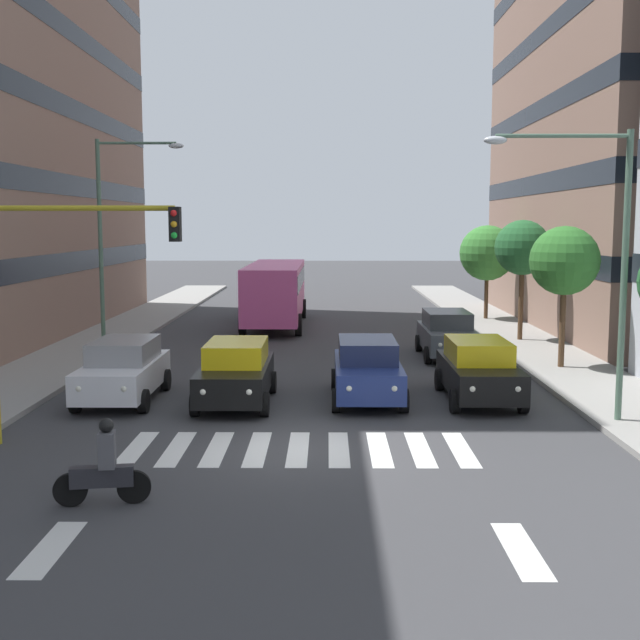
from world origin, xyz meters
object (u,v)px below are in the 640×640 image
car_2 (236,372)px  street_tree_3 (487,253)px  car_0 (479,370)px  motorcycle_with_rider (104,469)px  street_lamp_right (113,224)px  street_tree_2 (522,248)px  car_row2_0 (447,334)px  traffic_light_gantry (46,281)px  bus_behind_traffic (276,288)px  car_3 (123,370)px  street_lamp_left (600,242)px  car_1 (367,369)px  street_tree_1 (565,261)px

car_2 → street_tree_3: (-10.62, -18.88, 2.59)m
car_0 → motorcycle_with_rider: bearing=45.9°
street_lamp_right → street_tree_2: (-16.03, -3.27, -1.01)m
car_row2_0 → street_tree_3: bearing=-108.1°
traffic_light_gantry → street_tree_2: 21.13m
street_tree_2 → street_tree_3: bearing=-90.3°
bus_behind_traffic → street_lamp_right: size_ratio=1.33×
traffic_light_gantry → street_tree_2: size_ratio=1.11×
bus_behind_traffic → traffic_light_gantry: traffic_light_gantry is taller
car_3 → traffic_light_gantry: size_ratio=0.81×
car_3 → street_lamp_left: (-12.30, 2.69, 3.64)m
bus_behind_traffic → street_tree_3: size_ratio=2.22×
car_3 → car_row2_0: 12.65m
car_row2_0 → bus_behind_traffic: size_ratio=0.42×
street_lamp_right → bus_behind_traffic: bearing=-121.3°
bus_behind_traffic → traffic_light_gantry: 21.66m
motorcycle_with_rider → street_tree_3: (-12.06, -26.94, 2.83)m
car_1 → motorcycle_with_rider: size_ratio=2.62×
motorcycle_with_rider → traffic_light_gantry: traffic_light_gantry is taller
car_1 → street_tree_3: size_ratio=0.94×
car_3 → street_tree_3: 23.27m
car_row2_0 → motorcycle_with_rider: car_row2_0 is taller
car_1 → street_tree_3: street_tree_3 is taller
car_3 → motorcycle_with_rider: car_3 is taller
car_2 → motorcycle_with_rider: 8.19m
street_lamp_left → car_0: bearing=-50.2°
car_2 → car_3: size_ratio=1.00×
street_tree_2 → car_0: bearing=70.9°
car_3 → traffic_light_gantry: traffic_light_gantry is taller
traffic_light_gantry → street_tree_1: traffic_light_gantry is taller
car_1 → bus_behind_traffic: (3.65, -16.67, 0.97)m
street_tree_1 → car_3: bearing=18.9°
street_lamp_left → bus_behind_traffic: bearing=-65.0°
car_1 → street_tree_2: bearing=-122.3°
street_tree_1 → car_1: bearing=33.9°
bus_behind_traffic → street_tree_2: size_ratio=2.11×
car_3 → street_tree_1: street_tree_1 is taller
street_tree_2 → traffic_light_gantry: bearing=47.4°
bus_behind_traffic → street_tree_3: bearing=-170.6°
motorcycle_with_rider → street_lamp_left: street_lamp_left is taller
traffic_light_gantry → car_3: bearing=-96.3°
street_tree_3 → motorcycle_with_rider: bearing=65.9°
car_0 → street_lamp_left: 5.12m
car_row2_0 → street_tree_3: (-3.62, -11.07, 2.59)m
motorcycle_with_rider → street_tree_1: 17.92m
bus_behind_traffic → motorcycle_with_rider: size_ratio=6.20×
car_0 → motorcycle_with_rider: size_ratio=2.62×
car_3 → car_0: bearing=-179.6°
car_1 → traffic_light_gantry: size_ratio=0.81×
car_3 → street_tree_3: size_ratio=0.94×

